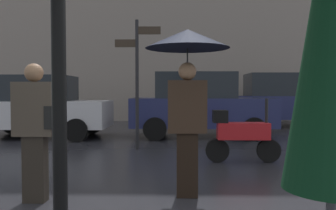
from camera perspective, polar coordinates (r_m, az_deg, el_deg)
name	(u,v)px	position (r m, az deg, el deg)	size (l,w,h in m)	color
folded_patio_umbrella_far	(334,46)	(1.51, 25.77, 8.86)	(0.49, 0.49, 2.31)	black
pedestrian_with_umbrella	(187,64)	(4.46, 3.23, 6.75)	(1.09, 1.09, 2.17)	black
pedestrian_with_bag	(36,124)	(4.55, -21.06, -2.92)	(0.53, 0.24, 1.71)	#2A241E
parked_scooter	(241,134)	(6.81, 11.94, -4.67)	(1.45, 0.32, 1.23)	black
parked_car_left	(39,106)	(10.96, -20.62, -0.19)	(4.04, 1.94, 1.84)	silver
parked_car_right	(282,100)	(14.09, 18.42, 0.77)	(4.42, 2.00, 2.07)	#1E234C
parked_car_distant	(200,104)	(10.42, 5.31, 0.09)	(4.23, 1.94, 1.93)	#1E234C
street_signpost	(137,71)	(8.19, -5.12, 5.60)	(1.08, 0.08, 3.06)	black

